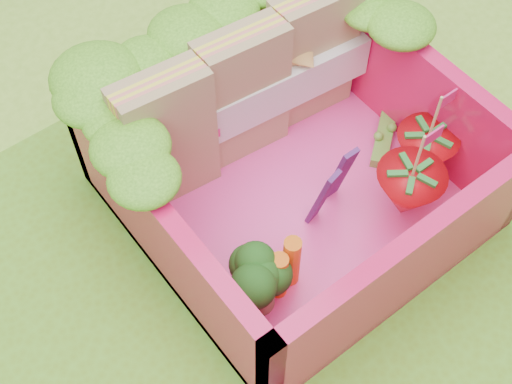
{
  "coord_description": "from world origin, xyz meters",
  "views": [
    {
      "loc": [
        -0.74,
        -0.92,
        2.61
      ],
      "look_at": [
        0.2,
        0.3,
        0.28
      ],
      "focal_mm": 50.0,
      "sensor_mm": 36.0,
      "label": 1
    }
  ],
  "objects_px": {
    "sandwich_stack": "(243,94)",
    "broccoli": "(259,281)",
    "strawberry_left": "(406,194)",
    "strawberry_right": "(423,155)",
    "bento_box": "(296,163)"
  },
  "relations": [
    {
      "from": "sandwich_stack",
      "to": "strawberry_right",
      "type": "height_order",
      "value": "sandwich_stack"
    },
    {
      "from": "bento_box",
      "to": "broccoli",
      "type": "distance_m",
      "value": 0.52
    },
    {
      "from": "strawberry_left",
      "to": "strawberry_right",
      "type": "xyz_separation_m",
      "value": [
        0.2,
        0.1,
        -0.01
      ]
    },
    {
      "from": "sandwich_stack",
      "to": "strawberry_left",
      "type": "relative_size",
      "value": 2.27
    },
    {
      "from": "broccoli",
      "to": "strawberry_left",
      "type": "height_order",
      "value": "strawberry_left"
    },
    {
      "from": "sandwich_stack",
      "to": "broccoli",
      "type": "xyz_separation_m",
      "value": [
        -0.43,
        -0.66,
        -0.13
      ]
    },
    {
      "from": "sandwich_stack",
      "to": "broccoli",
      "type": "bearing_deg",
      "value": -122.89
    },
    {
      "from": "bento_box",
      "to": "broccoli",
      "type": "height_order",
      "value": "bento_box"
    },
    {
      "from": "broccoli",
      "to": "strawberry_right",
      "type": "bearing_deg",
      "value": 4.0
    },
    {
      "from": "bento_box",
      "to": "sandwich_stack",
      "type": "bearing_deg",
      "value": 89.19
    },
    {
      "from": "sandwich_stack",
      "to": "strawberry_right",
      "type": "xyz_separation_m",
      "value": [
        0.49,
        -0.6,
        -0.18
      ]
    },
    {
      "from": "sandwich_stack",
      "to": "strawberry_right",
      "type": "bearing_deg",
      "value": -50.7
    },
    {
      "from": "broccoli",
      "to": "sandwich_stack",
      "type": "bearing_deg",
      "value": 57.11
    },
    {
      "from": "broccoli",
      "to": "strawberry_right",
      "type": "distance_m",
      "value": 0.92
    },
    {
      "from": "strawberry_right",
      "to": "bento_box",
      "type": "bearing_deg",
      "value": 153.7
    }
  ]
}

